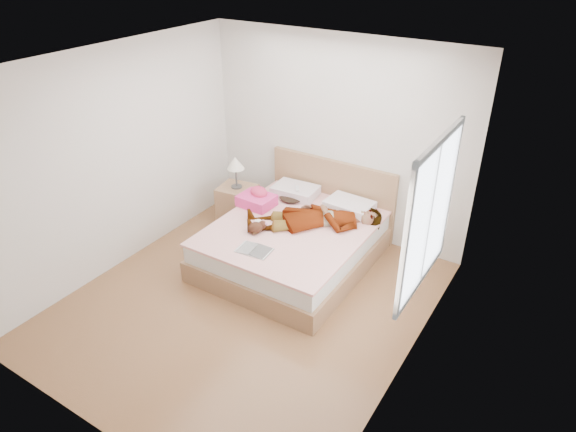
% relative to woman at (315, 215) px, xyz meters
% --- Properties ---
extents(ground, '(4.00, 4.00, 0.00)m').
position_rel_woman_xyz_m(ground, '(-0.19, -1.17, -0.62)').
color(ground, '#503419').
rests_on(ground, ground).
extents(woman, '(1.72, 1.49, 0.23)m').
position_rel_woman_xyz_m(woman, '(0.00, 0.00, 0.00)').
color(woman, white).
rests_on(woman, bed).
extents(hair, '(0.45, 0.53, 0.07)m').
position_rel_woman_xyz_m(hair, '(-0.57, 0.45, -0.08)').
color(hair, black).
rests_on(hair, bed).
extents(phone, '(0.09, 0.09, 0.05)m').
position_rel_woman_xyz_m(phone, '(-0.50, 0.40, 0.06)').
color(phone, silver).
rests_on(phone, bed).
extents(room_shell, '(4.00, 4.00, 4.00)m').
position_rel_woman_xyz_m(room_shell, '(1.58, -0.87, 0.88)').
color(room_shell, white).
rests_on(room_shell, ground).
extents(bed, '(1.80, 2.08, 1.00)m').
position_rel_woman_xyz_m(bed, '(-0.19, -0.13, -0.35)').
color(bed, brown).
rests_on(bed, ground).
extents(towel, '(0.46, 0.39, 0.23)m').
position_rel_woman_xyz_m(towel, '(-0.86, 0.00, -0.02)').
color(towel, '#FF4587').
rests_on(towel, bed).
extents(magazine, '(0.40, 0.29, 0.02)m').
position_rel_woman_xyz_m(magazine, '(-0.27, -0.90, -0.11)').
color(magazine, white).
rests_on(magazine, bed).
extents(coffee_mug, '(0.12, 0.09, 0.09)m').
position_rel_woman_xyz_m(coffee_mug, '(-0.52, -0.45, -0.07)').
color(coffee_mug, white).
rests_on(coffee_mug, bed).
extents(plush_toy, '(0.22, 0.27, 0.13)m').
position_rel_woman_xyz_m(plush_toy, '(-0.47, -0.56, -0.04)').
color(plush_toy, black).
rests_on(plush_toy, bed).
extents(nightstand, '(0.53, 0.48, 1.02)m').
position_rel_woman_xyz_m(nightstand, '(-1.31, 0.16, -0.29)').
color(nightstand, '#906642').
rests_on(nightstand, ground).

